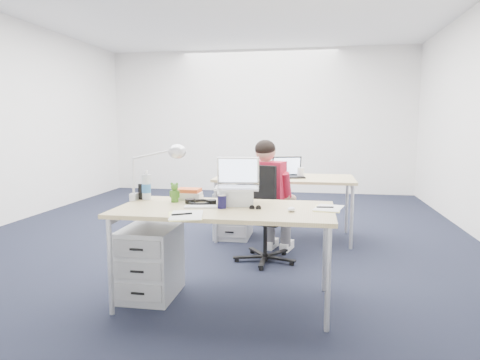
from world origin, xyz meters
name	(u,v)px	position (x,y,z in m)	size (l,w,h in m)	color
floor	(222,235)	(0.00, 0.00, 0.00)	(7.00, 7.00, 0.00)	black
room	(221,93)	(0.00, 0.00, 1.71)	(6.02, 7.02, 2.80)	silver
desk_near	(225,214)	(0.44, -1.93, 0.68)	(1.60, 0.80, 0.73)	tan
desk_far	(284,181)	(0.75, 0.01, 0.68)	(1.60, 0.80, 0.73)	tan
office_chair	(264,234)	(0.62, -0.93, 0.27)	(0.78, 0.78, 0.97)	black
seated_person	(270,200)	(0.66, -0.76, 0.59)	(0.47, 0.71, 1.19)	red
drawer_pedestal_near	(151,262)	(-0.16, -1.91, 0.28)	(0.40, 0.50, 0.55)	#A9ADAF
drawer_pedestal_far	(234,214)	(0.15, -0.05, 0.28)	(0.40, 0.50, 0.55)	#A9ADAF
silver_laptop	(237,182)	(0.51, -1.80, 0.91)	(0.33, 0.26, 0.35)	silver
wireless_keyboard	(201,207)	(0.26, -1.96, 0.74)	(0.24, 0.10, 0.01)	white
computer_mouse	(291,209)	(0.93, -1.99, 0.75)	(0.05, 0.09, 0.03)	white
headphones	(201,201)	(0.23, -1.83, 0.75)	(0.25, 0.19, 0.04)	black
can_koozie	(222,201)	(0.42, -1.97, 0.78)	(0.06, 0.06, 0.11)	#16133B
water_bottle	(146,185)	(-0.26, -1.70, 0.85)	(0.07, 0.07, 0.24)	silver
bear_figurine	(175,192)	(0.00, -1.78, 0.81)	(0.08, 0.06, 0.16)	#2A671B
book_stack	(189,194)	(0.08, -1.64, 0.78)	(0.20, 0.15, 0.09)	silver
cordless_phone	(141,192)	(-0.31, -1.71, 0.79)	(0.03, 0.02, 0.13)	black
papers_left	(185,216)	(0.24, -2.28, 0.74)	(0.21, 0.30, 0.01)	#FFFB93
papers_right	(327,208)	(1.19, -1.86, 0.73)	(0.18, 0.26, 0.01)	#FFFB93
sunglasses	(255,208)	(0.67, -1.96, 0.74)	(0.09, 0.04, 0.02)	black
desk_lamp	(150,171)	(-0.21, -1.76, 0.97)	(0.42, 0.15, 0.48)	silver
dark_laptop	(289,167)	(0.80, -0.03, 0.86)	(0.35, 0.33, 0.25)	black
far_cup	(301,172)	(0.94, 0.03, 0.79)	(0.08, 0.08, 0.11)	white
far_papers	(269,176)	(0.56, 0.06, 0.73)	(0.18, 0.26, 0.01)	white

